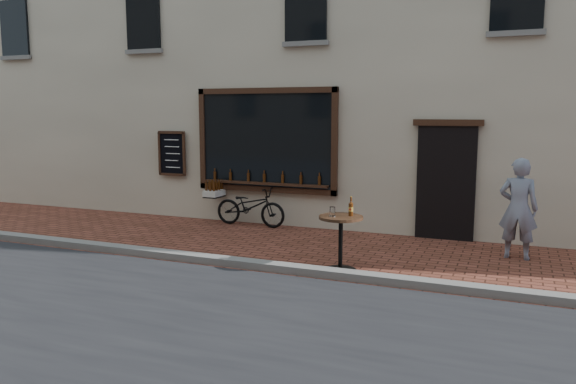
% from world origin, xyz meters
% --- Properties ---
extents(ground, '(90.00, 90.00, 0.00)m').
position_xyz_m(ground, '(0.00, 0.00, 0.00)').
color(ground, '#5D2C1E').
rests_on(ground, ground).
extents(kerb, '(90.00, 0.25, 0.12)m').
position_xyz_m(kerb, '(0.00, 0.20, 0.06)').
color(kerb, slate).
rests_on(kerb, ground).
extents(shop_building, '(28.00, 6.20, 10.00)m').
position_xyz_m(shop_building, '(0.00, 6.50, 5.00)').
color(shop_building, beige).
rests_on(shop_building, ground).
extents(cargo_bicycle, '(1.90, 0.61, 0.92)m').
position_xyz_m(cargo_bicycle, '(-2.19, 3.18, 0.44)').
color(cargo_bicycle, black).
rests_on(cargo_bicycle, ground).
extents(bistro_table, '(0.68, 0.68, 1.17)m').
position_xyz_m(bistro_table, '(0.69, 0.55, 0.63)').
color(bistro_table, black).
rests_on(bistro_table, ground).
extents(pedestrian, '(0.66, 0.46, 1.71)m').
position_xyz_m(pedestrian, '(3.21, 2.44, 0.86)').
color(pedestrian, gray).
rests_on(pedestrian, ground).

